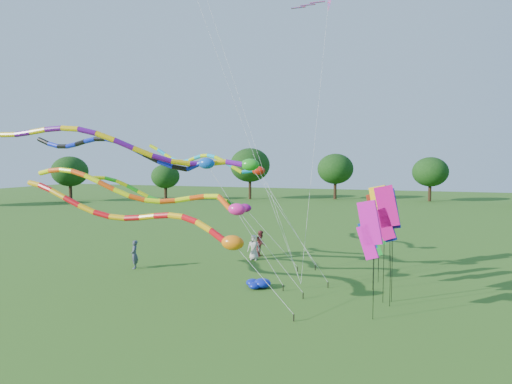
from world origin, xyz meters
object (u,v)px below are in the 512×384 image
(tube_kite_orange, at_px, (160,194))
(person_a, at_px, (254,247))
(blue_nylon_heap, at_px, (258,282))
(tube_kite_red, at_px, (150,219))
(person_b, at_px, (134,254))
(person_c, at_px, (261,243))

(tube_kite_orange, relative_size, person_a, 8.55)
(blue_nylon_heap, bearing_deg, tube_kite_red, -145.69)
(tube_kite_red, distance_m, blue_nylon_heap, 6.48)
(blue_nylon_heap, distance_m, person_b, 8.28)
(person_b, bearing_deg, tube_kite_orange, 22.87)
(tube_kite_red, xyz_separation_m, person_a, (2.41, 8.48, -2.90))
(tube_kite_red, xyz_separation_m, tube_kite_orange, (-0.20, 1.32, 1.07))
(tube_kite_orange, distance_m, blue_nylon_heap, 6.79)
(tube_kite_orange, bearing_deg, person_a, 66.90)
(blue_nylon_heap, relative_size, person_c, 0.80)
(person_a, bearing_deg, tube_kite_red, -113.09)
(blue_nylon_heap, distance_m, person_a, 5.84)
(tube_kite_orange, distance_m, person_a, 8.59)
(tube_kite_orange, distance_m, person_b, 5.97)
(person_c, bearing_deg, blue_nylon_heap, -163.88)
(person_c, bearing_deg, tube_kite_red, 164.93)
(person_a, distance_m, person_b, 7.51)
(tube_kite_red, bearing_deg, blue_nylon_heap, 42.84)
(tube_kite_orange, bearing_deg, person_c, 68.83)
(blue_nylon_heap, bearing_deg, person_b, 172.67)
(person_c, bearing_deg, person_b, 131.26)
(blue_nylon_heap, relative_size, person_a, 0.85)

